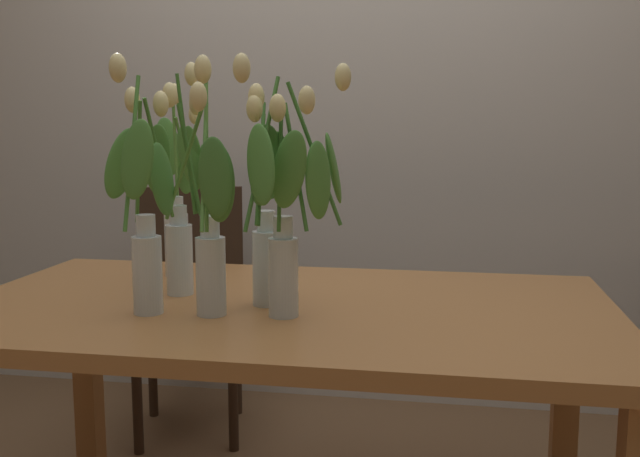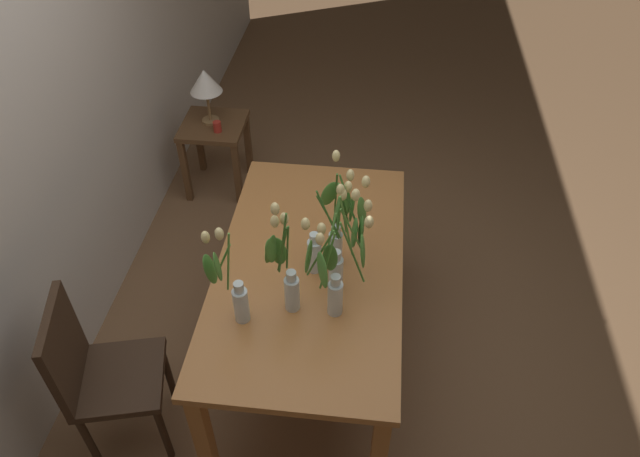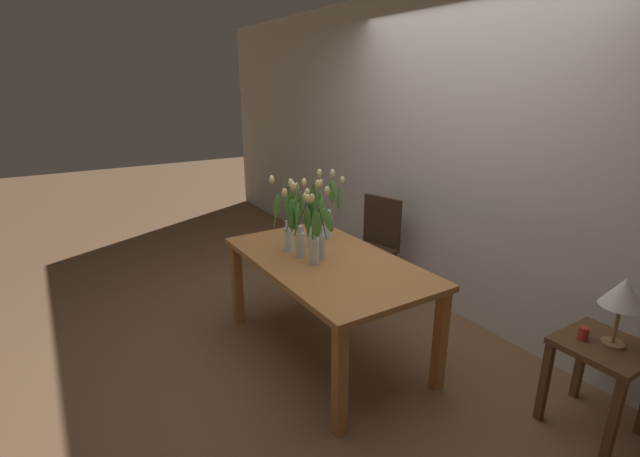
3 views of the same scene
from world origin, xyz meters
TOP-DOWN VIEW (x-y plane):
  - ground_plane at (0.00, 0.00)m, footprint 18.00×18.00m
  - room_wall_rear at (0.00, 1.32)m, footprint 9.00×0.10m
  - dining_table at (0.00, 0.00)m, footprint 1.60×0.90m
  - tulip_vase_0 at (-0.02, -0.06)m, footprint 0.13×0.18m
  - tulip_vase_1 at (-0.14, -0.16)m, footprint 0.24×0.21m
  - tulip_vase_2 at (-0.27, 0.07)m, footprint 0.14×0.16m
  - tulip_vase_3 at (-0.29, -0.14)m, footprint 0.21×0.29m
  - tulip_vase_4 at (-0.38, 0.28)m, footprint 0.13×0.17m
  - tulip_vase_5 at (0.05, -0.14)m, footprint 0.22×0.25m
  - dining_chair at (-0.57, 0.90)m, footprint 0.49×0.49m
  - side_table at (1.47, 0.88)m, footprint 0.44×0.44m
  - table_lamp at (1.49, 0.90)m, footprint 0.22×0.22m
  - pillar_candle at (1.38, 0.82)m, footprint 0.06×0.06m

SIDE VIEW (x-z plane):
  - ground_plane at x=0.00m, z-range 0.00..0.00m
  - side_table at x=1.47m, z-range 0.16..0.71m
  - dining_chair at x=-0.57m, z-range 0.06..0.99m
  - pillar_candle at x=1.38m, z-range 0.55..0.62m
  - dining_table at x=0.00m, z-range 0.28..1.02m
  - table_lamp at x=1.49m, z-range 0.66..1.06m
  - tulip_vase_0 at x=-0.02m, z-range 0.67..1.19m
  - tulip_vase_4 at x=-0.38m, z-range 0.65..1.20m
  - tulip_vase_1 at x=-0.14m, z-range 0.66..1.24m
  - tulip_vase_2 at x=-0.27m, z-range 0.66..1.25m
  - tulip_vase_3 at x=-0.29m, z-range 0.67..1.25m
  - tulip_vase_5 at x=0.05m, z-range 0.69..1.26m
  - room_wall_rear at x=0.00m, z-range 0.00..2.70m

